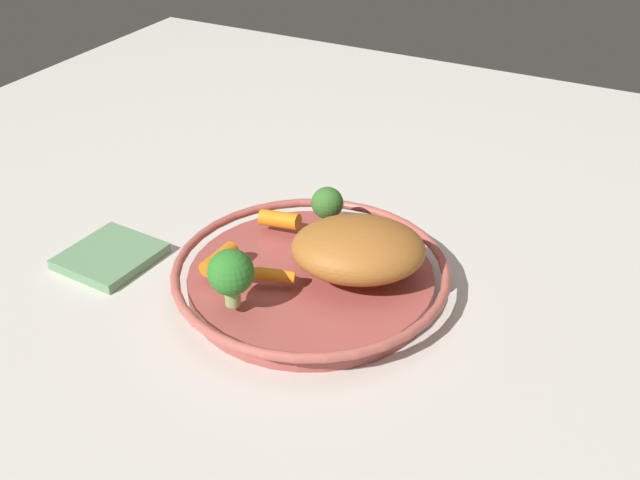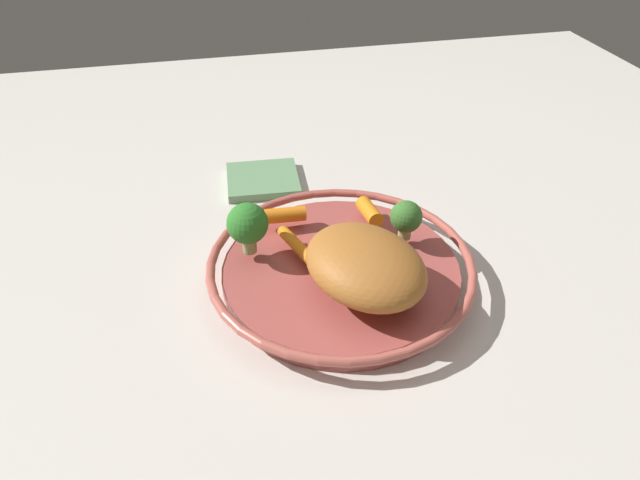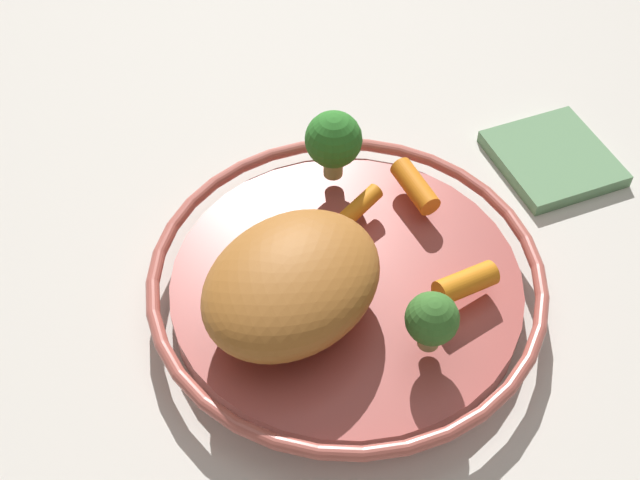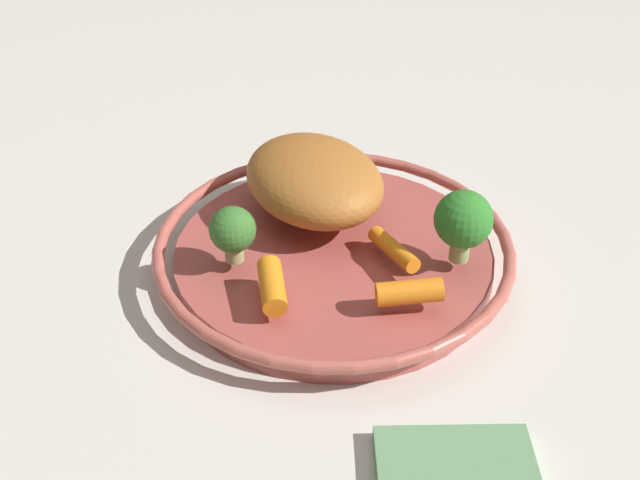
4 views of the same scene
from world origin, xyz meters
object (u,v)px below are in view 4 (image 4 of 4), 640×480
serving_bowl (333,254)px  roast_chicken_piece (314,179)px  baby_carrot_back (394,249)px  baby_carrot_center (272,286)px  broccoli_floret_small (463,221)px  broccoli_floret_large (233,231)px  baby_carrot_left (409,292)px

serving_bowl → roast_chicken_piece: 0.08m
baby_carrot_back → baby_carrot_center: bearing=-67.2°
roast_chicken_piece → broccoli_floret_small: 0.16m
broccoli_floret_large → broccoli_floret_small: bearing=85.6°
baby_carrot_center → serving_bowl: bearing=142.5°
baby_carrot_left → broccoli_floret_large: (-0.07, -0.15, 0.02)m
baby_carrot_left → broccoli_floret_small: size_ratio=0.80×
baby_carrot_center → roast_chicken_piece: bearing=161.0°
baby_carrot_back → broccoli_floret_large: (-0.01, -0.15, 0.02)m
serving_bowl → broccoli_floret_large: broccoli_floret_large is taller
serving_bowl → broccoli_floret_large: (0.03, -0.10, 0.05)m
baby_carrot_center → broccoli_floret_large: bearing=-148.9°
baby_carrot_left → broccoli_floret_large: 0.17m
baby_carrot_left → broccoli_floret_large: broccoli_floret_large is taller
broccoli_floret_small → baby_carrot_left: bearing=-45.0°
baby_carrot_center → baby_carrot_back: size_ratio=0.82×
serving_bowl → broccoli_floret_small: 0.14m
roast_chicken_piece → baby_carrot_center: roast_chicken_piece is taller
baby_carrot_center → baby_carrot_back: (-0.05, 0.12, -0.00)m
broccoli_floret_large → roast_chicken_piece: bearing=136.0°
baby_carrot_back → roast_chicken_piece: bearing=-143.2°
broccoli_floret_small → broccoli_floret_large: bearing=-94.4°
roast_chicken_piece → baby_carrot_back: 0.12m
baby_carrot_back → serving_bowl: bearing=-121.3°
baby_carrot_center → broccoli_floret_large: size_ratio=1.00×
serving_bowl → baby_carrot_center: baby_carrot_center is taller
broccoli_floret_small → baby_carrot_center: bearing=-77.5°
baby_carrot_center → broccoli_floret_large: (-0.05, -0.03, 0.02)m
serving_bowl → broccoli_floret_large: 0.11m
baby_carrot_back → broccoli_floret_small: broccoli_floret_small is taller
baby_carrot_back → baby_carrot_left: baby_carrot_left is taller
serving_bowl → baby_carrot_back: size_ratio=5.13×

